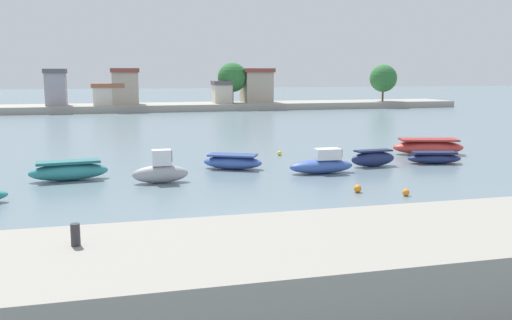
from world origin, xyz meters
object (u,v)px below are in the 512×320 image
at_px(moored_boat_3, 233,162).
at_px(moored_boat_7, 428,147).
at_px(moored_boat_6, 434,158).
at_px(moored_boat_1, 69,171).
at_px(mooring_buoy_0, 280,153).
at_px(mooring_buoy_3, 406,192).
at_px(moored_boat_4, 322,164).
at_px(mooring_buoy_2, 358,189).
at_px(mooring_bollard, 75,235).
at_px(moored_boat_2, 161,171).
at_px(moored_boat_5, 373,158).

relative_size(moored_boat_3, moored_boat_7, 0.73).
bearing_deg(moored_boat_7, moored_boat_6, -101.17).
distance_m(moored_boat_1, mooring_buoy_0, 16.48).
xyz_separation_m(moored_boat_6, mooring_buoy_3, (-7.25, -8.80, -0.22)).
height_order(moored_boat_1, moored_boat_6, moored_boat_1).
height_order(moored_boat_4, mooring_buoy_2, moored_boat_4).
xyz_separation_m(moored_boat_1, mooring_buoy_2, (15.40, -7.52, -0.36)).
bearing_deg(mooring_bollard, moored_boat_3, 68.43).
relative_size(moored_boat_2, moored_boat_4, 0.77).
bearing_deg(moored_boat_7, mooring_bollard, -120.31).
relative_size(moored_boat_1, moored_boat_5, 1.40).
bearing_deg(moored_boat_6, moored_boat_2, -160.54).
distance_m(moored_boat_7, mooring_buoy_3, 15.87).
bearing_deg(mooring_buoy_0, moored_boat_5, -53.44).
bearing_deg(mooring_bollard, moored_boat_6, 41.61).
height_order(mooring_bollard, moored_boat_7, mooring_bollard).
bearing_deg(mooring_buoy_2, moored_boat_2, 152.08).
bearing_deg(mooring_buoy_3, moored_boat_4, 104.24).
height_order(mooring_buoy_2, mooring_buoy_3, mooring_buoy_2).
bearing_deg(moored_boat_4, moored_boat_6, 10.94).
bearing_deg(moored_boat_3, moored_boat_2, -118.40).
bearing_deg(moored_boat_2, moored_boat_5, 6.96).
bearing_deg(moored_boat_7, moored_boat_2, -148.85).
bearing_deg(moored_boat_5, moored_boat_7, 26.56).
xyz_separation_m(moored_boat_6, mooring_buoy_0, (-9.55, 6.46, -0.23)).
distance_m(moored_boat_2, mooring_buoy_3, 13.97).
xyz_separation_m(moored_boat_2, moored_boat_4, (10.36, 0.51, -0.11)).
height_order(mooring_bollard, moored_boat_4, mooring_bollard).
distance_m(moored_boat_2, moored_boat_6, 19.57).
xyz_separation_m(moored_boat_7, mooring_buoy_0, (-11.58, 2.40, -0.42)).
height_order(moored_boat_1, moored_boat_2, moored_boat_2).
xyz_separation_m(mooring_bollard, mooring_buoy_0, (13.51, 26.94, -2.33)).
bearing_deg(mooring_buoy_3, moored_boat_3, 124.68).
bearing_deg(mooring_buoy_0, moored_boat_7, -11.71).
distance_m(moored_boat_6, mooring_buoy_3, 11.41).
xyz_separation_m(mooring_bollard, mooring_buoy_3, (15.80, 11.67, -2.32)).
height_order(moored_boat_3, moored_boat_4, moored_boat_4).
bearing_deg(moored_boat_1, mooring_buoy_0, 16.05).
distance_m(mooring_bollard, moored_boat_3, 23.70).
bearing_deg(moored_boat_4, moored_boat_3, 151.80).
bearing_deg(moored_boat_5, moored_boat_6, -4.43).
height_order(moored_boat_4, mooring_buoy_0, moored_boat_4).
bearing_deg(moored_boat_6, mooring_buoy_0, 159.41).
xyz_separation_m(moored_boat_2, mooring_buoy_3, (12.21, -6.77, -0.51)).
height_order(moored_boat_3, moored_boat_5, moored_boat_5).
xyz_separation_m(moored_boat_2, moored_boat_6, (19.46, 2.03, -0.29)).
height_order(mooring_buoy_0, mooring_buoy_3, mooring_buoy_3).
bearing_deg(moored_boat_7, mooring_buoy_0, -176.39).
distance_m(moored_boat_2, moored_boat_5, 14.83).
height_order(moored_boat_2, moored_boat_4, moored_boat_2).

